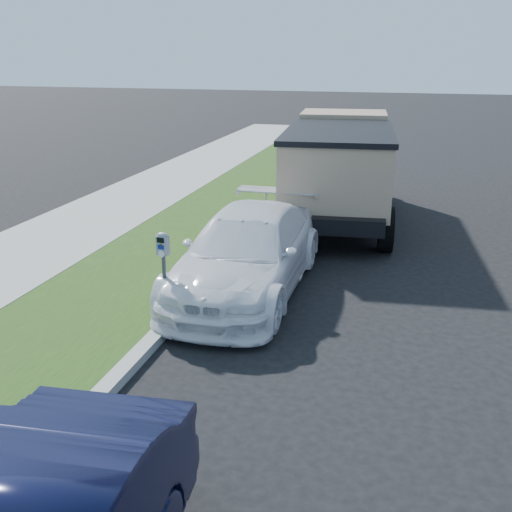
# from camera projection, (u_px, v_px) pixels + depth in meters

# --- Properties ---
(ground) EXTENTS (120.00, 120.00, 0.00)m
(ground) POSITION_uv_depth(u_px,v_px,m) (325.00, 343.00, 9.45)
(ground) COLOR black
(ground) RESTS_ON ground
(streetside) EXTENTS (6.12, 50.00, 0.15)m
(streetside) POSITION_uv_depth(u_px,v_px,m) (78.00, 266.00, 12.64)
(streetside) COLOR gray
(streetside) RESTS_ON ground
(parking_meter) EXTENTS (0.21, 0.16, 1.47)m
(parking_meter) POSITION_uv_depth(u_px,v_px,m) (163.00, 256.00, 9.77)
(parking_meter) COLOR #3F4247
(parking_meter) RESTS_ON ground
(white_wagon) EXTENTS (2.15, 5.26, 1.52)m
(white_wagon) POSITION_uv_depth(u_px,v_px,m) (247.00, 253.00, 11.29)
(white_wagon) COLOR white
(white_wagon) RESTS_ON ground
(dump_truck) EXTENTS (3.27, 7.01, 2.66)m
(dump_truck) POSITION_uv_depth(u_px,v_px,m) (340.00, 164.00, 16.05)
(dump_truck) COLOR black
(dump_truck) RESTS_ON ground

